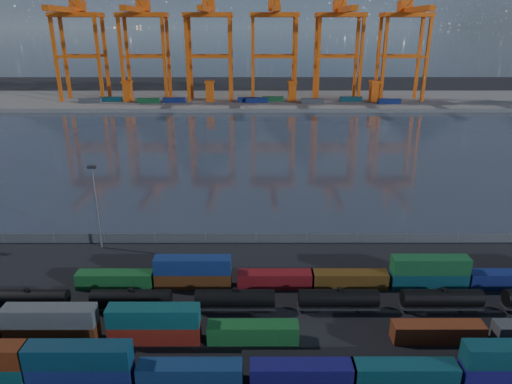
{
  "coord_description": "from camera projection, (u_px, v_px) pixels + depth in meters",
  "views": [
    {
      "loc": [
        -0.14,
        -53.69,
        40.22
      ],
      "look_at": [
        0.0,
        30.0,
        10.0
      ],
      "focal_mm": 32.0,
      "sensor_mm": 36.0,
      "label": 1
    }
  ],
  "objects": [
    {
      "name": "container_row_north",
      "position": [
        350.0,
        276.0,
        74.53
      ],
      "size": [
        141.2,
        2.53,
        5.39
      ],
      "color": "navy",
      "rests_on": "ground"
    },
    {
      "name": "ground",
      "position": [
        256.0,
        331.0,
        64.16
      ],
      "size": [
        700.0,
        700.0,
        0.0
      ],
      "primitive_type": "plane",
      "color": "black",
      "rests_on": "ground"
    },
    {
      "name": "straddle_carriers",
      "position": [
        251.0,
        90.0,
        249.61
      ],
      "size": [
        140.0,
        7.0,
        11.1
      ],
      "color": "#DA530F",
      "rests_on": "far_quay"
    },
    {
      "name": "tanker_string",
      "position": [
        287.0,
        299.0,
        68.26
      ],
      "size": [
        120.82,
        2.65,
        3.79
      ],
      "color": "black",
      "rests_on": "ground"
    },
    {
      "name": "waterfront_fence",
      "position": [
        256.0,
        238.0,
        90.16
      ],
      "size": [
        160.12,
        0.12,
        2.2
      ],
      "color": "#595B5E",
      "rests_on": "ground"
    },
    {
      "name": "quay_containers",
      "position": [
        235.0,
        100.0,
        246.87
      ],
      "size": [
        172.58,
        10.99,
        2.6
      ],
      "color": "navy",
      "rests_on": "far_quay"
    },
    {
      "name": "container_row_mid",
      "position": [
        303.0,
        329.0,
        61.65
      ],
      "size": [
        142.06,
        2.51,
        5.35
      ],
      "color": "#3B3D40",
      "rests_on": "ground"
    },
    {
      "name": "far_quay",
      "position": [
        255.0,
        100.0,
        261.34
      ],
      "size": [
        700.0,
        70.0,
        2.0
      ],
      "primitive_type": "cube",
      "color": "#514F4C",
      "rests_on": "ground"
    },
    {
      "name": "yard_light_mast",
      "position": [
        96.0,
        203.0,
        85.41
      ],
      "size": [
        1.6,
        0.4,
        16.6
      ],
      "color": "slate",
      "rests_on": "ground"
    },
    {
      "name": "gantry_cranes",
      "position": [
        241.0,
        26.0,
        241.26
      ],
      "size": [
        200.91,
        49.74,
        67.35
      ],
      "color": "#DA530F",
      "rests_on": "ground"
    },
    {
      "name": "container_row_south",
      "position": [
        306.0,
        367.0,
        54.13
      ],
      "size": [
        127.42,
        2.55,
        5.43
      ],
      "color": "#474B4D",
      "rests_on": "ground"
    },
    {
      "name": "harbor_water",
      "position": [
        256.0,
        147.0,
        162.92
      ],
      "size": [
        700.0,
        700.0,
        0.0
      ],
      "primitive_type": "plane",
      "color": "#2B323E",
      "rests_on": "ground"
    }
  ]
}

